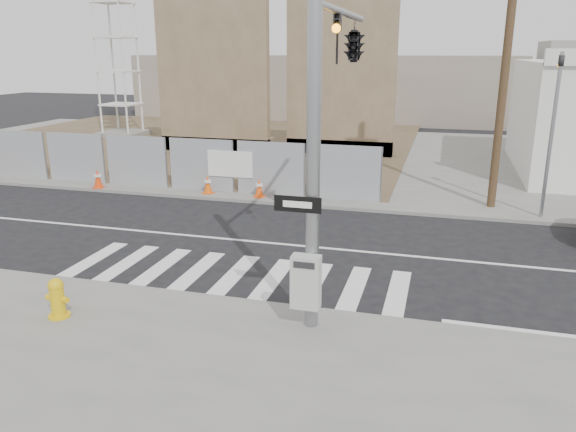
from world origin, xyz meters
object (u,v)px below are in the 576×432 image
(traffic_cone_b, at_px, (98,179))
(fire_hydrant, at_px, (57,298))
(signal_pole, at_px, (342,77))
(traffic_cone_d, at_px, (259,188))
(traffic_cone_c, at_px, (208,184))

(traffic_cone_b, bearing_deg, fire_hydrant, -60.16)
(signal_pole, xyz_separation_m, traffic_cone_d, (-4.20, 6.59, -4.31))
(traffic_cone_b, relative_size, traffic_cone_c, 1.06)
(traffic_cone_d, bearing_deg, signal_pole, -57.50)
(traffic_cone_d, bearing_deg, fire_hydrant, -94.61)
(traffic_cone_b, relative_size, traffic_cone_d, 1.07)
(signal_pole, distance_m, traffic_cone_c, 10.07)
(fire_hydrant, xyz_separation_m, traffic_cone_d, (0.84, 10.39, -0.07))
(fire_hydrant, distance_m, traffic_cone_d, 10.43)
(fire_hydrant, bearing_deg, traffic_cone_c, 111.50)
(signal_pole, height_order, traffic_cone_d, signal_pole)
(traffic_cone_c, relative_size, traffic_cone_d, 1.01)
(fire_hydrant, relative_size, traffic_cone_b, 1.10)
(traffic_cone_b, distance_m, traffic_cone_d, 6.62)
(signal_pole, distance_m, fire_hydrant, 7.61)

